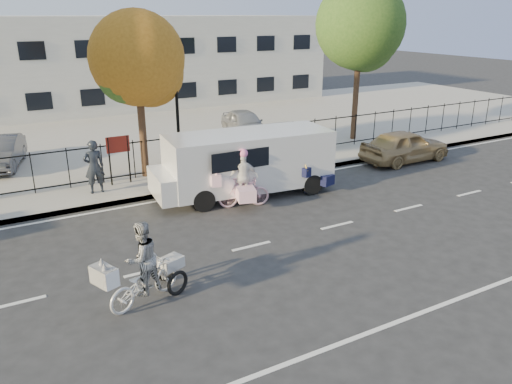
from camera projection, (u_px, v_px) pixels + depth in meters
ground at (252, 246)px, 13.97m from camera, size 120.00×120.00×0.00m
road_markings at (252, 246)px, 13.97m from camera, size 60.00×9.52×0.01m
curb at (185, 191)px, 18.10m from camera, size 60.00×0.10×0.15m
sidewalk at (175, 183)px, 18.96m from camera, size 60.00×2.20×0.15m
parking_lot at (116, 136)px, 26.29m from camera, size 60.00×15.60×0.15m
iron_fence at (164, 155)px, 19.59m from camera, size 58.00×0.06×1.50m
building at (74, 63)px, 33.53m from camera, size 34.00×10.00×6.00m
lamppost at (177, 99)px, 18.74m from camera, size 0.36×0.36×4.33m
street_sign at (118, 151)px, 18.24m from camera, size 0.85×0.06×1.80m
zebra_trike at (143, 272)px, 11.04m from camera, size 2.24×1.53×1.94m
unicorn_bike at (243, 186)px, 16.57m from camera, size 2.04×1.47×2.01m
bull_bike at (317, 173)px, 18.14m from camera, size 1.83×1.29×1.65m
white_van at (246, 161)px, 17.58m from camera, size 6.50×2.67×2.25m
gold_sedan at (405, 146)px, 21.73m from camera, size 4.19×1.71×1.42m
pedestrian at (94, 167)px, 17.40m from camera, size 0.71×0.47×1.91m
lot_car_c at (1, 152)px, 20.44m from camera, size 2.23×4.02×1.25m
lot_car_d at (245, 123)px, 25.65m from camera, size 2.05×4.09×1.34m
tree_mid at (141, 63)px, 18.24m from camera, size 3.51×3.47×6.36m
tree_east at (362, 29)px, 23.70m from camera, size 4.25×4.25×7.79m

